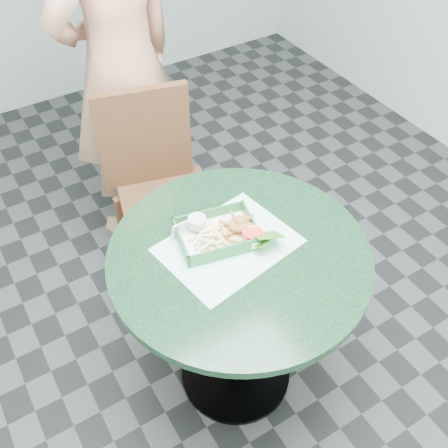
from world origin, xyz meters
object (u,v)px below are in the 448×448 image
diner_person (115,23)px  cafe_table (238,289)px  dining_chair (158,180)px  sauce_ramekin (196,229)px  food_basket (217,240)px  crab_sandwich (238,227)px

diner_person → cafe_table: bearing=66.9°
dining_chair → sauce_ramekin: dining_chair is taller
dining_chair → diner_person: (0.03, 0.34, 0.56)m
dining_chair → food_basket: bearing=-82.0°
dining_chair → food_basket: dining_chair is taller
dining_chair → crab_sandwich: dining_chair is taller
cafe_table → crab_sandwich: (0.04, 0.07, 0.22)m
sauce_ramekin → food_basket: bearing=-45.8°
crab_sandwich → diner_person: bearing=88.0°
cafe_table → dining_chair: bearing=86.6°
food_basket → dining_chair: bearing=83.4°
diner_person → food_basket: 1.03m
food_basket → crab_sandwich: crab_sandwich is taller
diner_person → sauce_ramekin: diner_person is taller
dining_chair → crab_sandwich: 0.70m
dining_chair → sauce_ramekin: (-0.12, -0.58, 0.27)m
cafe_table → food_basket: (-0.03, 0.09, 0.19)m
crab_sandwich → sauce_ramekin: 0.14m
cafe_table → crab_sandwich: 0.23m
cafe_table → dining_chair: (0.04, 0.72, -0.05)m
diner_person → sauce_ramekin: size_ratio=36.08×
food_basket → cafe_table: bearing=-70.8°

